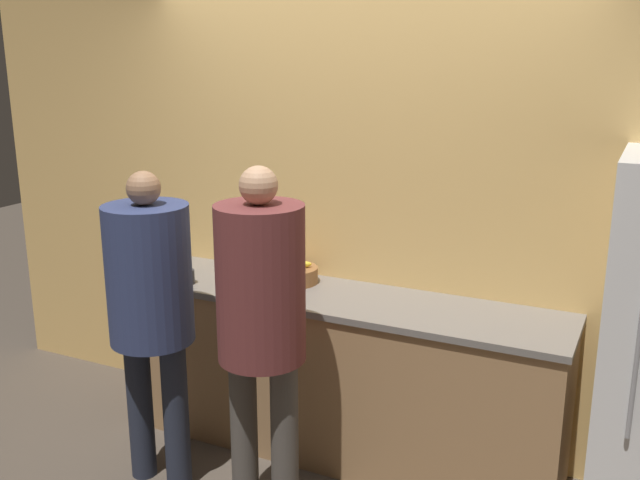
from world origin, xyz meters
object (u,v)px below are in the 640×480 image
Objects in this scene: person_left at (151,297)px; bottle_clear at (262,277)px; fruit_bowl at (293,274)px; utensil_crock at (176,255)px; cup_black at (187,277)px; person_center at (261,311)px.

person_left is 6.73× the size of bottle_clear.
person_left reaches higher than fruit_bowl.
utensil_crock is 0.75m from bottle_clear.
utensil_crock is 2.81× the size of cup_black.
person_left reaches higher than utensil_crock.
fruit_bowl is 3.16× the size of cup_black.
utensil_crock is at bearing 136.12° from cup_black.
person_left is at bearing -116.58° from fruit_bowl.
cup_black is (-0.47, -0.04, -0.06)m from bottle_clear.
person_left is 0.83m from utensil_crock.
bottle_clear reaches higher than cup_black.
fruit_bowl is at bearing 76.47° from bottle_clear.
fruit_bowl reaches higher than cup_black.
person_left is 0.64m from person_center.
utensil_crock is at bearing -177.32° from fruit_bowl.
person_center reaches higher than fruit_bowl.
utensil_crock is at bearing 144.25° from person_center.
person_left reaches higher than cup_black.
person_center is at bearing -35.75° from utensil_crock.
bottle_clear is at bearing 4.69° from cup_black.
bottle_clear is (-0.06, -0.24, 0.05)m from fruit_bowl.
person_center is at bearing -32.65° from cup_black.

